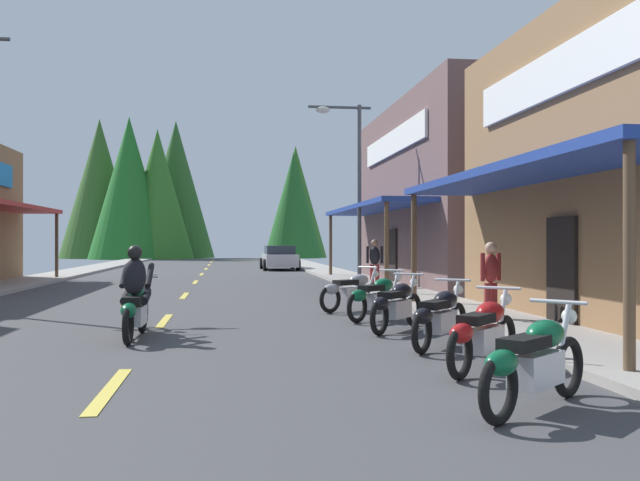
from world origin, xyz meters
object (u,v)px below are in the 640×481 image
Objects in this scene: motorcycle_parked_right_4 at (377,297)px; pedestrian_waiting at (491,277)px; motorcycle_parked_right_1 at (483,332)px; rider_cruising_lead at (135,300)px; motorcycle_parked_right_5 at (352,290)px; streetlamp_right at (350,169)px; pedestrian_by_shop at (375,261)px; motorcycle_parked_right_3 at (397,304)px; rider_cruising_trailing at (136,297)px; motorcycle_parked_right_2 at (440,316)px; parked_car_curbside at (279,258)px; motorcycle_parked_right_0 at (535,360)px.

pedestrian_waiting is at bearing -70.08° from motorcycle_parked_right_4.
motorcycle_parked_right_1 is 0.77× the size of rider_cruising_lead.
rider_cruising_lead is (-4.61, -2.28, 0.17)m from motorcycle_parked_right_4.
motorcycle_parked_right_5 is at bearing -45.17° from rider_cruising_lead.
streetlamp_right is at bearing -24.27° from rider_cruising_lead.
rider_cruising_lead reaches higher than motorcycle_parked_right_4.
pedestrian_by_shop reaches higher than motorcycle_parked_right_4.
pedestrian_waiting is at bearing -31.68° from motorcycle_parked_right_3.
motorcycle_parked_right_4 is 0.90× the size of motorcycle_parked_right_5.
motorcycle_parked_right_2 is at bearing -112.20° from rider_cruising_trailing.
rider_cruising_lead reaches higher than motorcycle_parked_right_5.
rider_cruising_lead is at bearing -107.87° from pedestrian_waiting.
pedestrian_by_shop is at bearing 31.20° from motorcycle_parked_right_2.
motorcycle_parked_right_2 is 1.07× the size of motorcycle_parked_right_4.
rider_cruising_trailing reaches higher than motorcycle_parked_right_4.
pedestrian_by_shop is 17.22m from parked_car_curbside.
motorcycle_parked_right_0 is 9.66m from motorcycle_parked_right_5.
motorcycle_parked_right_3 is at bearing -95.84° from streetlamp_right.
parked_car_curbside reaches higher than motorcycle_parked_right_4.
rider_cruising_trailing is at bearing 169.50° from parked_car_curbside.
motorcycle_parked_right_2 is 3.82m from motorcycle_parked_right_4.
rider_cruising_trailing is (-4.66, 0.19, 0.17)m from motorcycle_parked_right_3.
motorcycle_parked_right_3 is 1.07× the size of pedestrian_waiting.
streetlamp_right is 1.48× the size of parked_car_curbside.
streetlamp_right is 3.75× the size of motorcycle_parked_right_0.
streetlamp_right is 15.84m from motorcycle_parked_right_1.
motorcycle_parked_right_2 is at bearing -106.42° from rider_cruising_lead.
motorcycle_parked_right_4 is (0.03, 1.79, 0.00)m from motorcycle_parked_right_3.
streetlamp_right is 8.68m from motorcycle_parked_right_5.
pedestrian_by_shop is 1.05× the size of pedestrian_waiting.
motorcycle_parked_right_2 is 5.73m from motorcycle_parked_right_5.
pedestrian_by_shop is (0.67, -0.98, -3.17)m from streetlamp_right.
motorcycle_parked_right_4 is 1.91m from motorcycle_parked_right_5.
rider_cruising_trailing is at bearing 125.99° from motorcycle_parked_right_3.
pedestrian_waiting is (1.95, 4.70, 0.45)m from motorcycle_parked_right_1.
rider_cruising_lead is at bearing 169.88° from parked_car_curbside.
pedestrian_by_shop reaches higher than parked_car_curbside.
motorcycle_parked_right_3 is 0.97× the size of motorcycle_parked_right_5.
motorcycle_parked_right_3 is at bearing 5.70° from pedestrian_by_shop.
motorcycle_parked_right_4 is at bearing 179.25° from parked_car_curbside.
motorcycle_parked_right_1 is 5.73m from motorcycle_parked_right_4.
rider_cruising_lead is at bearing 110.88° from motorcycle_parked_right_2.
pedestrian_waiting reaches higher than motorcycle_parked_right_5.
parked_car_curbside is (-0.27, 29.59, 0.20)m from motorcycle_parked_right_2.
rider_cruising_trailing is (-4.80, 4.12, 0.17)m from motorcycle_parked_right_1.
streetlamp_right is 3.70× the size of motorcycle_parked_right_2.
motorcycle_parked_right_5 is 1.11× the size of pedestrian_waiting.
motorcycle_parked_right_1 is 0.91× the size of motorcycle_parked_right_5.
motorcycle_parked_right_1 is 1.01× the size of motorcycle_parked_right_4.
pedestrian_waiting is (2.24, -2.93, 0.45)m from motorcycle_parked_right_5.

